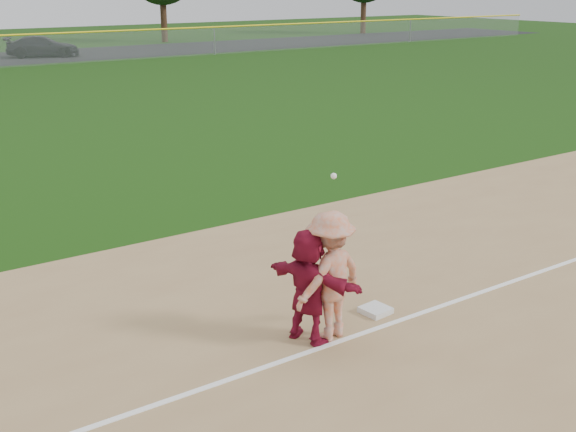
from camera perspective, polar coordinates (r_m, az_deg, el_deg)
ground at (r=12.11m, az=4.08°, el=-7.68°), size 160.00×160.00×0.00m
foul_line at (r=11.55m, az=6.59°, el=-8.96°), size 60.00×0.10×0.01m
first_base at (r=12.12m, az=6.92°, el=-7.40°), size 0.47×0.47×0.10m
base_runner at (r=10.85m, az=1.64°, el=-5.48°), size 0.99×1.75×1.80m
car_right at (r=56.33m, az=-18.82°, el=12.56°), size 5.47×3.78×1.47m
first_base_play at (r=10.89m, az=3.33°, el=-4.75°), size 1.43×0.99×2.47m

